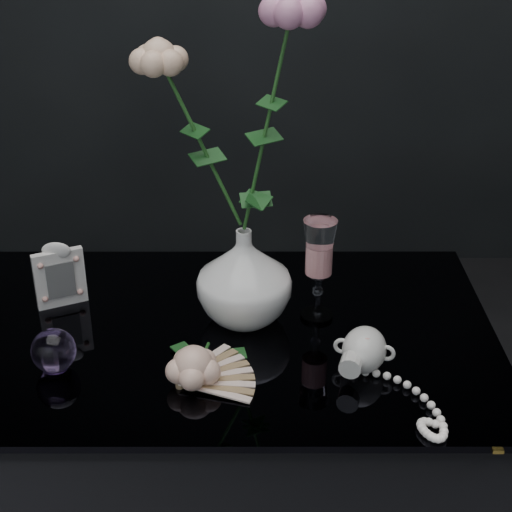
{
  "coord_description": "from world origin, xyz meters",
  "views": [
    {
      "loc": [
        0.12,
        -1.07,
        1.49
      ],
      "look_at": [
        0.12,
        0.02,
        0.92
      ],
      "focal_mm": 55.0,
      "sensor_mm": 36.0,
      "label": 1
    }
  ],
  "objects_px": {
    "picture_frame": "(59,274)",
    "loose_rose": "(193,366)",
    "vase": "(244,276)",
    "pearl_jar": "(364,348)",
    "wine_glass": "(318,270)",
    "paperweight": "(54,350)"
  },
  "relations": [
    {
      "from": "picture_frame",
      "to": "loose_rose",
      "type": "bearing_deg",
      "value": -67.28
    },
    {
      "from": "vase",
      "to": "picture_frame",
      "type": "relative_size",
      "value": 1.37
    },
    {
      "from": "loose_rose",
      "to": "pearl_jar",
      "type": "relative_size",
      "value": 0.74
    },
    {
      "from": "wine_glass",
      "to": "loose_rose",
      "type": "distance_m",
      "value": 0.28
    },
    {
      "from": "pearl_jar",
      "to": "paperweight",
      "type": "bearing_deg",
      "value": -163.35
    },
    {
      "from": "vase",
      "to": "paperweight",
      "type": "relative_size",
      "value": 2.42
    },
    {
      "from": "picture_frame",
      "to": "loose_rose",
      "type": "xyz_separation_m",
      "value": [
        0.25,
        -0.23,
        -0.03
      ]
    },
    {
      "from": "picture_frame",
      "to": "loose_rose",
      "type": "distance_m",
      "value": 0.34
    },
    {
      "from": "wine_glass",
      "to": "picture_frame",
      "type": "relative_size",
      "value": 1.49
    },
    {
      "from": "vase",
      "to": "picture_frame",
      "type": "height_order",
      "value": "vase"
    },
    {
      "from": "paperweight",
      "to": "pearl_jar",
      "type": "height_order",
      "value": "pearl_jar"
    },
    {
      "from": "vase",
      "to": "pearl_jar",
      "type": "distance_m",
      "value": 0.24
    },
    {
      "from": "wine_glass",
      "to": "picture_frame",
      "type": "xyz_separation_m",
      "value": [
        -0.45,
        0.04,
        -0.03
      ]
    },
    {
      "from": "wine_glass",
      "to": "loose_rose",
      "type": "bearing_deg",
      "value": -136.78
    },
    {
      "from": "paperweight",
      "to": "pearl_jar",
      "type": "relative_size",
      "value": 0.28
    },
    {
      "from": "vase",
      "to": "paperweight",
      "type": "height_order",
      "value": "vase"
    },
    {
      "from": "paperweight",
      "to": "loose_rose",
      "type": "bearing_deg",
      "value": -9.08
    },
    {
      "from": "vase",
      "to": "loose_rose",
      "type": "relative_size",
      "value": 0.92
    },
    {
      "from": "vase",
      "to": "wine_glass",
      "type": "distance_m",
      "value": 0.13
    },
    {
      "from": "wine_glass",
      "to": "picture_frame",
      "type": "bearing_deg",
      "value": 174.63
    },
    {
      "from": "wine_glass",
      "to": "paperweight",
      "type": "relative_size",
      "value": 2.64
    },
    {
      "from": "vase",
      "to": "loose_rose",
      "type": "distance_m",
      "value": 0.2
    }
  ]
}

